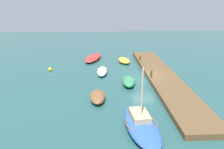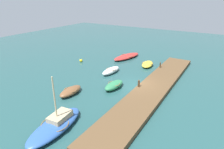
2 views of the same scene
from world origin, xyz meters
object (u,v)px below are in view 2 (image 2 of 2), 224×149
Objects in this scene: dinghy_green at (114,85)px; marker_buoy at (81,61)px; mooring_post_west at (139,83)px; sailboat_blue at (56,124)px; rowboat_white at (111,71)px; motorboat_red at (127,56)px; rowboat_yellow at (147,64)px; mooring_post_mid_west at (160,65)px; rowboat_brown at (71,91)px.

dinghy_green is 6.51× the size of marker_buoy.
mooring_post_west is 13.00m from marker_buoy.
rowboat_white is (12.76, 2.66, -0.06)m from sailboat_blue.
rowboat_white is at bearing -156.28° from motorboat_red.
rowboat_yellow is at bearing -69.07° from marker_buoy.
mooring_post_mid_west reaches higher than rowboat_white.
sailboat_blue reaches higher than motorboat_red.
mooring_post_west is 7.42m from mooring_post_mid_west.
rowboat_brown is at bearing -179.49° from rowboat_white.
mooring_post_west is (0.99, -2.67, 0.47)m from dinghy_green.
sailboat_blue is 8.89m from dinghy_green.
marker_buoy is (9.20, 6.22, -0.13)m from rowboat_brown.
rowboat_brown is 3.91× the size of mooring_post_west.
dinghy_green is at bearing -42.96° from rowboat_brown.
mooring_post_west is at bearing -21.66° from sailboat_blue.
sailboat_blue is 1.89× the size of dinghy_green.
sailboat_blue is 1.75× the size of rowboat_yellow.
rowboat_white is (7.62, -0.49, 0.00)m from rowboat_brown.
motorboat_red is at bearing 33.83° from mooring_post_west.
rowboat_brown is 7.64m from rowboat_white.
rowboat_white is 4.47× the size of mooring_post_west.
motorboat_red is at bearing -43.31° from marker_buoy.
mooring_post_west is 1.64× the size of marker_buoy.
dinghy_green is (8.89, -0.16, -0.04)m from sailboat_blue.
rowboat_brown is (5.14, 3.14, -0.06)m from sailboat_blue.
sailboat_blue is 17.12m from marker_buoy.
marker_buoy is (1.58, 6.70, -0.13)m from rowboat_white.
sailboat_blue is 10.28m from mooring_post_west.
motorboat_red is at bearing 1.66° from rowboat_brown.
rowboat_yellow is 1.08× the size of dinghy_green.
sailboat_blue reaches higher than rowboat_brown.
mooring_post_west reaches higher than rowboat_yellow.
mooring_post_west reaches higher than dinghy_green.
marker_buoy is at bearing 69.92° from mooring_post_west.
mooring_post_west is (-10.17, -6.81, 0.56)m from motorboat_red.
mooring_post_west reaches higher than rowboat_white.
sailboat_blue is 12.30× the size of marker_buoy.
rowboat_yellow is 6.28m from rowboat_white.
rowboat_brown is at bearing 25.81° from sailboat_blue.
rowboat_yellow is at bearing -99.21° from motorboat_red.
mooring_post_west reaches higher than motorboat_red.
dinghy_green reaches higher than rowboat_white.
mooring_post_west is (4.74, -5.98, 0.50)m from rowboat_brown.
rowboat_yellow is 9.26m from dinghy_green.
rowboat_white is 4.70× the size of mooring_post_mid_west.
mooring_post_west is at bearing 180.00° from mooring_post_mid_west.
mooring_post_mid_west is at bearing 0.00° from mooring_post_west.
motorboat_red is 12.25m from mooring_post_west.
sailboat_blue is 20.43m from motorboat_red.
motorboat_red is at bearing 24.25° from dinghy_green.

